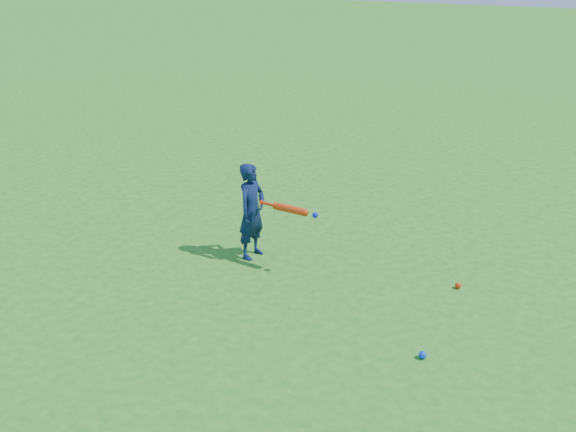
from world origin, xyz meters
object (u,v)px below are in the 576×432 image
Objects in this scene: ground_ball_blue at (423,355)px; bat_swing at (292,210)px; child at (252,211)px; ground_ball_red at (458,286)px.

bat_swing reaches higher than ground_ball_blue.
ground_ball_red is (2.39, 0.32, -0.55)m from child.
child is 16.97× the size of ground_ball_red.
ground_ball_red is 1.44m from ground_ball_blue.
child reaches higher than ground_ball_blue.
bat_swing is at bearing -94.64° from child.
ground_ball_blue is (2.41, -1.12, -0.54)m from child.
ground_ball_blue reaches higher than ground_ball_red.
bat_swing is at bearing 150.86° from ground_ball_blue.
ground_ball_blue is at bearing -89.09° from ground_ball_red.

